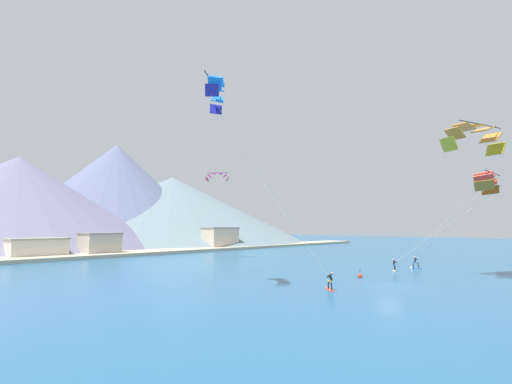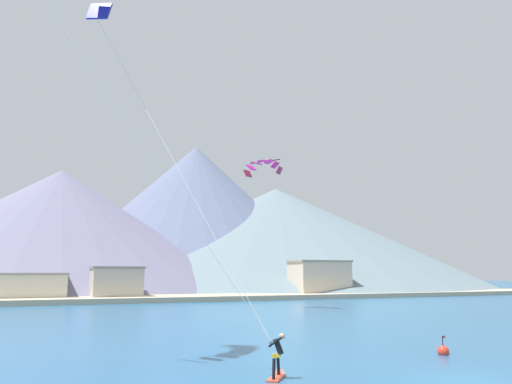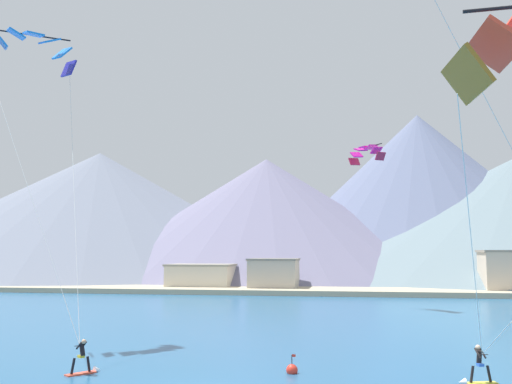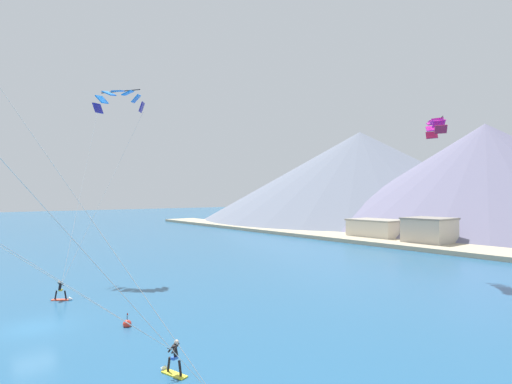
% 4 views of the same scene
% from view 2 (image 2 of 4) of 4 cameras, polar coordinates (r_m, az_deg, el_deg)
% --- Properties ---
extents(ground_plane, '(400.00, 400.00, 0.00)m').
position_cam_2_polar(ground_plane, '(21.22, 22.83, -19.21)').
color(ground_plane, '#23567F').
extents(kitesurfer_near_lead, '(1.38, 1.62, 1.75)m').
position_cam_2_polar(kitesurfer_near_lead, '(20.09, 2.54, -18.98)').
color(kitesurfer_near_lead, '#E54C33').
rests_on(kitesurfer_near_lead, ground).
extents(parafoil_kite_distant_high_outer, '(3.86, 4.29, 1.85)m').
position_cam_2_polar(parafoil_kite_distant_high_outer, '(57.86, 0.82, 3.00)').
color(parafoil_kite_distant_high_outer, '#A21D3E').
extents(race_marker_buoy, '(0.56, 0.56, 1.02)m').
position_cam_2_polar(race_marker_buoy, '(27.08, 20.61, -16.68)').
color(race_marker_buoy, red).
rests_on(race_marker_buoy, ground).
extents(shoreline_strip, '(180.00, 10.00, 0.70)m').
position_cam_2_polar(shoreline_strip, '(73.89, -11.72, -11.84)').
color(shoreline_strip, tan).
rests_on(shoreline_strip, ground).
extents(shore_building_harbour_front, '(9.84, 7.08, 3.96)m').
position_cam_2_polar(shore_building_harbour_front, '(76.09, -24.47, -9.90)').
color(shore_building_harbour_front, beige).
rests_on(shore_building_harbour_front, ground).
extents(shore_building_promenade_mid, '(7.09, 7.09, 4.84)m').
position_cam_2_polar(shore_building_promenade_mid, '(75.45, -15.72, -10.05)').
color(shore_building_promenade_mid, '#B7AD9E').
rests_on(shore_building_promenade_mid, ground).
extents(shore_building_quay_east, '(9.70, 6.11, 6.05)m').
position_cam_2_polar(shore_building_quay_east, '(86.33, 7.26, -9.77)').
color(shore_building_quay_east, beige).
rests_on(shore_building_quay_east, ground).
extents(mountain_peak_west_ridge, '(82.60, 82.60, 26.25)m').
position_cam_2_polar(mountain_peak_west_ridge, '(115.64, -21.64, -4.04)').
color(mountain_peak_west_ridge, slate).
rests_on(mountain_peak_west_ridge, ground).
extents(mountain_peak_central_summit, '(110.25, 110.25, 26.82)m').
position_cam_2_polar(mountain_peak_central_summit, '(135.65, 2.30, -5.24)').
color(mountain_peak_central_summit, slate).
rests_on(mountain_peak_central_summit, ground).
extents(mountain_peak_far_spur, '(80.93, 80.93, 38.18)m').
position_cam_2_polar(mountain_peak_far_spur, '(135.00, -6.99, -2.74)').
color(mountain_peak_far_spur, slate).
rests_on(mountain_peak_far_spur, ground).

